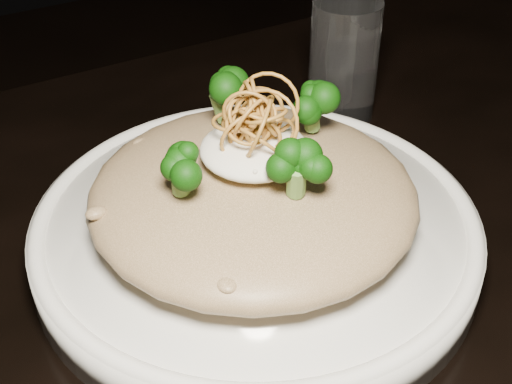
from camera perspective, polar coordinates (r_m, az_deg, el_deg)
table at (r=0.59m, az=8.44°, el=-11.59°), size 1.10×0.80×0.75m
plate at (r=0.52m, az=0.00°, el=-3.38°), size 0.32×0.32×0.03m
risotto at (r=0.49m, az=-0.23°, el=-0.17°), size 0.23×0.23×0.05m
broccoli at (r=0.47m, az=-0.38°, el=5.43°), size 0.14×0.14×0.05m
cheese at (r=0.47m, az=-0.14°, el=3.42°), size 0.07×0.07×0.02m
shallots at (r=0.46m, az=0.01°, el=6.97°), size 0.07×0.07×0.04m
drinking_glass at (r=0.68m, az=7.03°, el=10.48°), size 0.08×0.08×0.11m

